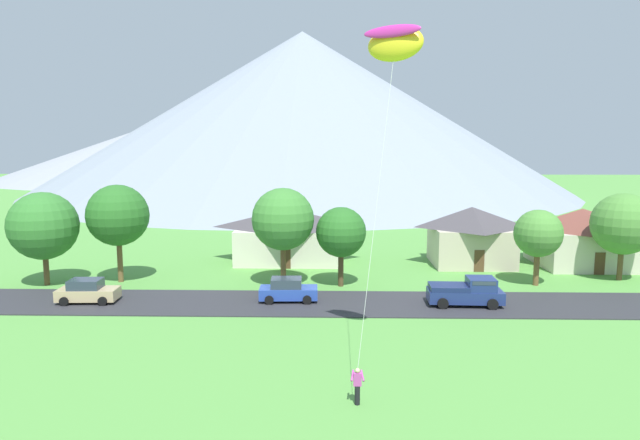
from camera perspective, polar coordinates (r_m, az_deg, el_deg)
name	(u,v)px	position (r m, az deg, el deg)	size (l,w,h in m)	color
road_strip	(325,303)	(40.05, 0.55, -8.62)	(160.00, 6.51, 0.08)	#2D2D33
mountain_west_ridge	(157,151)	(192.13, -16.49, 6.83)	(101.69, 101.69, 18.25)	#8E939E
mountain_far_east_ridge	(303,113)	(134.33, -1.80, 11.02)	(124.82, 124.82, 37.78)	gray
house_leftmost	(289,234)	(54.15, -3.26, -1.43)	(10.70, 7.86, 5.18)	beige
house_left_center	(581,236)	(57.54, 25.43, -1.51)	(8.62, 8.42, 5.41)	beige
house_right_center	(471,235)	(54.27, 15.38, -1.48)	(7.82, 6.91, 5.54)	beige
tree_near_left	(538,234)	(47.63, 21.68, -1.32)	(3.84, 3.84, 6.21)	brown
tree_left_of_center	(623,224)	(52.47, 28.90, -0.36)	(5.16, 5.16, 7.39)	brown
tree_center	(341,232)	(44.04, 2.19, -1.29)	(4.04, 4.04, 6.45)	#4C3823
tree_right_of_center	(283,219)	(43.83, -3.87, 0.07)	(4.99, 4.99, 7.99)	brown
tree_near_right	(43,226)	(49.59, -26.74, -0.55)	(5.47, 5.47, 7.62)	brown
tree_far_right	(118,215)	(48.24, -20.22, 0.45)	(5.06, 5.06, 8.14)	brown
parked_car_blue_west_end	(288,290)	(40.41, -3.34, -7.27)	(4.27, 2.22, 1.68)	#2847A8
parked_car_tan_mid_west	(88,291)	(43.39, -22.94, -6.83)	(4.28, 2.23, 1.68)	tan
pickup_truck_navy_west_side	(467,291)	(40.61, 14.98, -7.17)	(5.26, 2.44, 1.99)	navy
kite_flyer_with_kite	(394,51)	(27.14, 7.68, 17.00)	(3.64, 5.25, 16.98)	black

